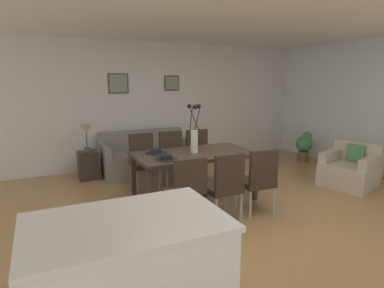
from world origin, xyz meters
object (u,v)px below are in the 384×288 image
Objects in this scene: dining_chair_near_left at (187,189)px; framed_picture_left at (118,83)px; dining_chair_near_right at (143,158)px; potted_plant at (304,145)px; bowl_near_left at (166,157)px; dining_table at (194,157)px; side_table at (88,165)px; dining_chair_far_left at (225,183)px; table_lamp at (86,132)px; dining_chair_mid_right at (199,152)px; armchair at (350,170)px; bowl_near_right at (156,151)px; dining_chair_mid_left at (259,178)px; centerpiece_vase at (194,134)px; dining_chair_far_right at (173,155)px; sofa at (146,157)px; framed_picture_center at (172,83)px.

framed_picture_left reaches higher than dining_chair_near_left.
dining_chair_near_right reaches higher than potted_plant.
dining_table is at bearing 21.92° from bowl_near_left.
side_table is (-0.79, 2.02, -0.52)m from bowl_near_left.
dining_chair_far_left is at bearing -49.84° from bowl_near_left.
table_lamp is at bearing 126.37° from dining_table.
dining_chair_mid_right is 2.66m from armchair.
bowl_near_right reaches higher than side_table.
armchair is (2.18, 0.29, -0.23)m from dining_chair_mid_left.
bowl_near_left is at bearing -90.33° from dining_chair_near_right.
dining_chair_far_left reaches higher than bowl_near_left.
side_table is at bearing 126.41° from centerpiece_vase.
dining_chair_near_right is 5.41× the size of bowl_near_left.
dining_table is 2.27m from side_table.
dining_chair_near_right is at bearing 155.79° from armchair.
dining_chair_far_right is 1.25× the size of centerpiece_vase.
dining_chair_near_left is 1.85m from dining_chair_far_right.
table_lamp reaches higher than side_table.
side_table is (-0.79, 1.58, -0.52)m from bowl_near_right.
dining_chair_far_left is 1.26m from bowl_near_right.
framed_picture_left is at bearing 103.98° from dining_table.
dining_chair_near_right is 0.52× the size of sofa.
dining_chair_far_left is at bearing -99.97° from framed_picture_center.
table_lamp is at bearing 149.71° from armchair.
centerpiece_vase is 2.50m from framed_picture_center.
sofa reaches higher than dining_table.
sofa is at bearing 168.07° from potted_plant.
table_lamp is at bearing -144.88° from framed_picture_left.
side_table is 0.63m from table_lamp.
framed_picture_center is (1.11, 1.43, 1.24)m from dining_chair_near_right.
sofa is at bearing 80.38° from bowl_near_left.
dining_chair_far_right is 1.03m from centerpiece_vase.
dining_chair_far_right and dining_chair_mid_left have the same top height.
framed_picture_left is at bearing 35.12° from side_table.
dining_chair_mid_left is (1.10, -1.76, 0.00)m from dining_chair_near_right.
armchair is 2.46× the size of framed_picture_left.
dining_table is 2.63m from framed_picture_left.
bowl_near_left is 0.17× the size of armchair.
centerpiece_vase is 0.63m from bowl_near_right.
framed_picture_left reaches higher than framed_picture_center.
framed_picture_center is 0.49× the size of potted_plant.
framed_picture_left is 1.16m from framed_picture_center.
bowl_near_left is (-0.54, -0.22, -0.24)m from centerpiece_vase.
dining_chair_near_left is at bearing -106.72° from dining_chair_far_right.
table_lamp reaches higher than bowl_near_left.
dining_chair_near_right is 1.00× the size of dining_chair_mid_right.
dining_chair_far_left is 1.37× the size of potted_plant.
dining_table is 1.03m from dining_chair_near_left.
dining_chair_near_right is 1.15m from bowl_near_left.
dining_table is 3.46× the size of side_table.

